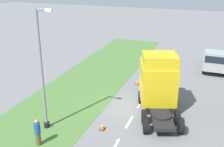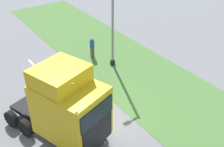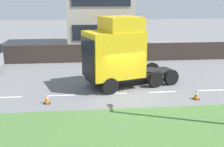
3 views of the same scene
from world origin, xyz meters
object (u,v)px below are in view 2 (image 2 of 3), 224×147
object	(u,v)px
pedestrian	(92,48)
traffic_cone_lead	(78,83)
lamp_post	(112,21)
lorry_cab	(67,107)

from	to	relation	value
pedestrian	traffic_cone_lead	world-z (taller)	pedestrian
lamp_post	pedestrian	distance (m)	3.57
lorry_cab	traffic_cone_lead	bearing A→B (deg)	-142.44
lorry_cab	pedestrian	distance (m)	9.65
lamp_post	lorry_cab	bearing A→B (deg)	39.01
pedestrian	traffic_cone_lead	bearing A→B (deg)	44.36
traffic_cone_lead	pedestrian	bearing A→B (deg)	-135.64
lamp_post	traffic_cone_lead	xyz separation A→B (m)	(3.75, 1.05, -3.50)
lamp_post	traffic_cone_lead	size ratio (longest dim) A/B	14.30
lamp_post	traffic_cone_lead	bearing A→B (deg)	15.69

